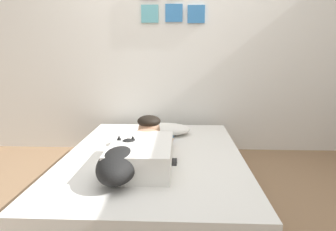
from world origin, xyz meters
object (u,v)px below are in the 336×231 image
Objects in this scene: bed at (154,173)px; dog at (120,163)px; person_lying at (144,147)px; pillow at (164,129)px; cell_phone at (172,162)px; coffee_cup at (165,137)px.

bed is 3.54× the size of dog.
person_lying reaches higher than dog.
person_lying is (-0.11, -0.73, 0.05)m from pillow.
pillow is 0.74m from person_lying.
person_lying is at bearing 169.76° from cell_phone.
person_lying is 6.57× the size of cell_phone.
bed is at bearing -101.86° from coffee_cup.
pillow is 0.57× the size of person_lying.
bed is 3.91× the size of pillow.
pillow is 0.78m from cell_phone.
coffee_cup reaches higher than bed.
cell_phone is at bearing -10.24° from person_lying.
coffee_cup is at bearing 73.32° from dog.
dog is at bearing -109.60° from person_lying.
dog is 4.11× the size of cell_phone.
bed is 0.58m from dog.
dog reaches higher than coffee_cup.
person_lying reaches higher than pillow.
person_lying is 0.53m from coffee_cup.
pillow is (0.05, 0.57, 0.22)m from bed.
pillow is 0.22m from coffee_cup.
dog is at bearing -110.07° from bed.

